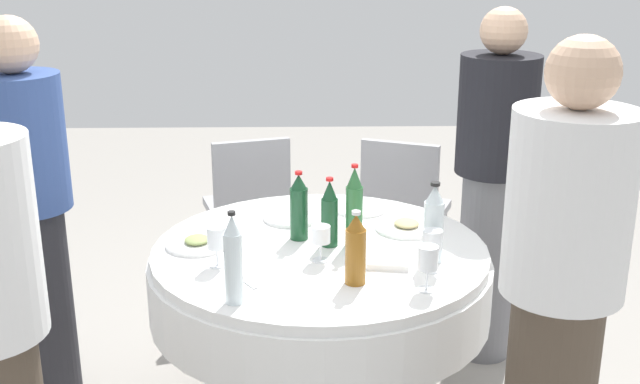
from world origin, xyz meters
name	(u,v)px	position (x,y,z in m)	size (l,w,h in m)	color
dining_table	(320,284)	(0.00, 0.00, 0.59)	(1.29, 1.29, 0.74)	white
bottle_green_mid	(354,208)	(0.01, -0.13, 0.89)	(0.06, 0.06, 0.32)	#2D6B38
bottle_dark_green_front	(330,214)	(0.02, -0.04, 0.86)	(0.06, 0.06, 0.27)	#194728
bottle_clear_rear	(233,261)	(-0.46, 0.28, 0.89)	(0.06, 0.06, 0.31)	silver
bottle_dark_green_inner	(299,208)	(0.09, 0.08, 0.87)	(0.07, 0.07, 0.27)	#194728
bottle_amber_near	(356,250)	(-0.32, -0.11, 0.86)	(0.07, 0.07, 0.26)	#8C5619
bottle_clear_south	(433,225)	(-0.14, -0.40, 0.88)	(0.07, 0.07, 0.30)	silver
wine_glass_inner	(432,241)	(-0.23, -0.38, 0.85)	(0.07, 0.07, 0.15)	white
wine_glass_near	(321,236)	(-0.13, 0.00, 0.83)	(0.07, 0.07, 0.13)	white
wine_glass_south	(216,240)	(-0.17, 0.37, 0.84)	(0.07, 0.07, 0.15)	white
wine_glass_west	(428,259)	(-0.38, -0.34, 0.85)	(0.07, 0.07, 0.16)	white
plate_outer	(406,227)	(0.18, -0.35, 0.75)	(0.25, 0.25, 0.04)	white
plate_right	(360,208)	(0.42, -0.18, 0.75)	(0.23, 0.23, 0.02)	white
plate_north	(292,217)	(0.31, 0.11, 0.75)	(0.24, 0.24, 0.02)	white
plate_left	(197,243)	(0.02, 0.46, 0.75)	(0.23, 0.23, 0.04)	white
knife_front	(242,279)	(-0.29, 0.27, 0.74)	(0.18, 0.02, 0.01)	silver
folded_napkin	(389,260)	(-0.16, -0.24, 0.75)	(0.15, 0.15, 0.02)	white
person_mid	(29,210)	(0.19, 1.14, 0.83)	(0.34, 0.34, 1.58)	#26262B
person_rear	(493,183)	(0.51, -0.77, 0.83)	(0.34, 0.34, 1.58)	slate
person_inner	(558,312)	(-0.77, -0.65, 0.85)	(0.34, 0.34, 1.63)	#4C3F33
chair_south	(403,203)	(1.14, -0.46, 0.52)	(0.52, 0.52, 0.87)	#99999E
chair_west	(248,200)	(1.20, 0.35, 0.52)	(0.50, 0.50, 0.87)	#99999E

